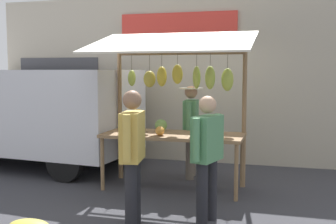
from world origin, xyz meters
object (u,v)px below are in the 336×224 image
(shopper_with_shopping_bag, at_px, (133,149))
(shopper_with_ponytail, at_px, (207,151))
(market_stall, at_px, (175,91))
(vendor_with_sunhat, at_px, (191,124))
(parked_van, at_px, (18,108))

(shopper_with_shopping_bag, xyz_separation_m, shopper_with_ponytail, (-0.82, -0.39, -0.05))
(market_stall, distance_m, shopper_with_ponytail, 1.75)
(vendor_with_sunhat, distance_m, parked_van, 3.55)
(vendor_with_sunhat, height_order, shopper_with_shopping_bag, shopper_with_shopping_bag)
(vendor_with_sunhat, distance_m, shopper_with_shopping_bag, 2.51)
(shopper_with_shopping_bag, relative_size, parked_van, 0.36)
(vendor_with_sunhat, xyz_separation_m, shopper_with_shopping_bag, (0.14, 2.50, 0.00))
(shopper_with_shopping_bag, bearing_deg, vendor_with_sunhat, -11.95)
(parked_van, bearing_deg, shopper_with_ponytail, 157.09)
(market_stall, relative_size, shopper_with_ponytail, 1.59)
(market_stall, xyz_separation_m, shopper_with_shopping_bag, (0.03, 1.81, -0.61))
(vendor_with_sunhat, relative_size, parked_van, 0.35)
(vendor_with_sunhat, relative_size, shopper_with_shopping_bag, 0.98)
(shopper_with_shopping_bag, xyz_separation_m, parked_van, (3.41, -2.64, 0.17))
(market_stall, xyz_separation_m, parked_van, (3.44, -0.83, -0.43))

